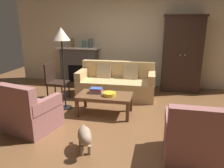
% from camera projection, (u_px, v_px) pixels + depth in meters
% --- Properties ---
extents(ground_plane, '(9.60, 9.60, 0.00)m').
position_uv_depth(ground_plane, '(114.00, 119.00, 4.24)').
color(ground_plane, brown).
extents(back_wall, '(7.20, 0.10, 2.80)m').
position_uv_depth(back_wall, '(132.00, 38.00, 6.24)').
color(back_wall, beige).
rests_on(back_wall, ground).
extents(fireplace, '(1.26, 0.48, 1.12)m').
position_uv_depth(fireplace, '(80.00, 65.00, 6.55)').
color(fireplace, '#4C4947').
rests_on(fireplace, ground).
extents(armoire, '(1.06, 0.57, 2.03)m').
position_uv_depth(armoire, '(182.00, 54.00, 5.75)').
color(armoire, black).
rests_on(armoire, ground).
extents(couch, '(1.94, 0.91, 0.86)m').
position_uv_depth(couch, '(116.00, 84.00, 5.47)').
color(couch, tan).
rests_on(couch, ground).
extents(coffee_table, '(1.10, 0.60, 0.42)m').
position_uv_depth(coffee_table, '(105.00, 97.00, 4.38)').
color(coffee_table, brown).
rests_on(coffee_table, ground).
extents(fruit_bowl, '(0.26, 0.26, 0.07)m').
position_uv_depth(fruit_bowl, '(109.00, 94.00, 4.29)').
color(fruit_bowl, gold).
rests_on(fruit_bowl, coffee_table).
extents(book_stack, '(0.26, 0.19, 0.11)m').
position_uv_depth(book_stack, '(96.00, 90.00, 4.45)').
color(book_stack, gray).
rests_on(book_stack, coffee_table).
extents(mantel_vase_bronze, '(0.09, 0.09, 0.27)m').
position_uv_depth(mantel_vase_bronze, '(73.00, 42.00, 6.38)').
color(mantel_vase_bronze, olive).
rests_on(mantel_vase_bronze, fireplace).
extents(mantel_vase_jade, '(0.11, 0.11, 0.20)m').
position_uv_depth(mantel_vase_jade, '(84.00, 44.00, 6.32)').
color(mantel_vase_jade, slate).
rests_on(mantel_vase_jade, fireplace).
extents(mantel_vase_slate, '(0.14, 0.14, 0.25)m').
position_uv_depth(mantel_vase_slate, '(91.00, 43.00, 6.27)').
color(mantel_vase_slate, '#565B66').
rests_on(mantel_vase_slate, fireplace).
extents(armchair_near_left, '(0.92, 0.93, 0.88)m').
position_uv_depth(armchair_near_left, '(30.00, 113.00, 3.73)').
color(armchair_near_left, '#935B56').
rests_on(armchair_near_left, ground).
extents(armchair_near_right, '(0.78, 0.77, 0.88)m').
position_uv_depth(armchair_near_right, '(194.00, 140.00, 2.88)').
color(armchair_near_right, '#935B56').
rests_on(armchair_near_right, ground).
extents(side_chair_wooden, '(0.45, 0.45, 0.90)m').
position_uv_depth(side_chair_wooden, '(54.00, 79.00, 5.18)').
color(side_chair_wooden, black).
rests_on(side_chair_wooden, ground).
extents(floor_lamp, '(0.36, 0.36, 1.74)m').
position_uv_depth(floor_lamp, '(61.00, 39.00, 4.35)').
color(floor_lamp, black).
rests_on(floor_lamp, ground).
extents(dog, '(0.35, 0.53, 0.39)m').
position_uv_depth(dog, '(85.00, 136.00, 3.11)').
color(dog, gray).
rests_on(dog, ground).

